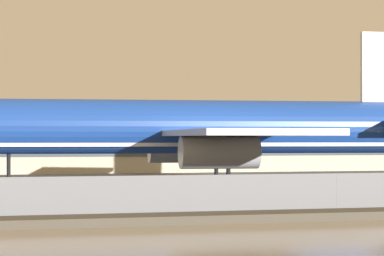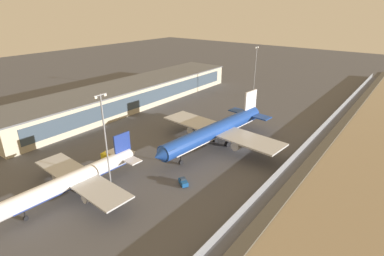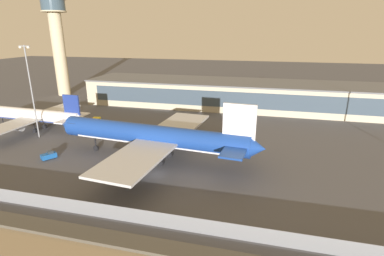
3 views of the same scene
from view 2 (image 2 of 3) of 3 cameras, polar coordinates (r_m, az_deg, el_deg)
name	(u,v)px [view 2 (image 2 of 3)]	position (r m, az deg, el deg)	size (l,w,h in m)	color
ground_plane	(240,149)	(95.43, 9.11, -3.97)	(500.00, 500.00, 0.00)	#4C4C51
shoreline_seawall	(306,168)	(88.81, 20.83, -7.21)	(320.00, 3.00, 0.50)	#474238
perimeter_fence	(290,160)	(89.42, 18.18, -5.89)	(280.00, 0.10, 2.49)	slate
cargo_jet_blue	(217,130)	(94.17, 4.75, -0.41)	(49.88, 43.00, 14.53)	#193D93
passenger_jet_white	(76,179)	(75.81, -21.31, -9.05)	(37.23, 31.70, 11.37)	white
baggage_tug	(183,182)	(76.28, -1.67, -10.24)	(3.03, 3.57, 1.80)	#19519E
ops_van	(110,157)	(89.73, -15.28, -5.40)	(2.85, 5.45, 2.48)	yellow
terminal_building	(131,94)	(138.12, -11.50, 6.41)	(117.42, 22.55, 9.75)	#BCB299
apron_light_mast_apron_west	(106,141)	(70.34, -16.12, -2.33)	(3.20, 0.40, 24.51)	gray
apron_light_mast_apron_east	(255,70)	(147.57, 11.92, 10.80)	(3.20, 0.40, 24.18)	gray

